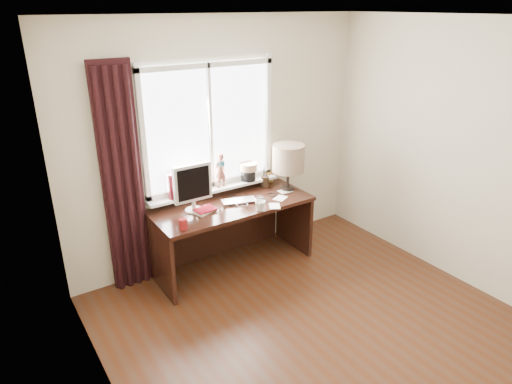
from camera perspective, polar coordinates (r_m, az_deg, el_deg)
floor at (r=4.13m, az=10.75°, el=-18.55°), size 3.50×4.00×0.00m
ceiling at (r=3.14m, az=14.36°, el=20.34°), size 3.50×4.00×0.00m
wall_back at (r=4.93m, az=-4.34°, el=6.14°), size 3.50×0.00×2.60m
wall_left at (r=2.61m, az=-16.60°, el=-10.60°), size 0.00×4.00×2.60m
wall_right at (r=4.77m, az=27.35°, el=3.08°), size 0.00×4.00×2.60m
laptop at (r=4.79m, az=-2.11°, el=-1.12°), size 0.41×0.33×0.03m
mug at (r=4.59m, az=0.54°, el=-1.68°), size 0.14×0.14×0.11m
red_cup at (r=4.27m, az=-9.09°, el=-3.97°), size 0.08×0.08×0.10m
window at (r=4.82m, az=-5.64°, el=5.73°), size 1.52×0.21×1.40m
curtain at (r=4.49m, az=-16.35°, el=1.13°), size 0.38×0.09×2.25m
desk at (r=4.95m, az=-3.53°, el=-3.64°), size 1.70×0.70×0.75m
monitor at (r=4.54m, az=-7.90°, el=0.87°), size 0.40×0.18×0.49m
notebook_stack at (r=4.60m, az=-6.48°, el=-2.27°), size 0.26×0.22×0.03m
brush_holder at (r=5.18m, az=1.13°, el=1.33°), size 0.09×0.09×0.25m
icon_frame at (r=5.30m, az=1.70°, el=1.85°), size 0.10×0.02×0.13m
table_lamp at (r=5.01m, az=4.08°, el=4.16°), size 0.35×0.35×0.52m
loose_papers at (r=4.90m, az=3.04°, el=-0.78°), size 0.50×0.42×0.00m
desk_cables at (r=4.89m, az=0.24°, el=-0.73°), size 0.51×0.40×0.01m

